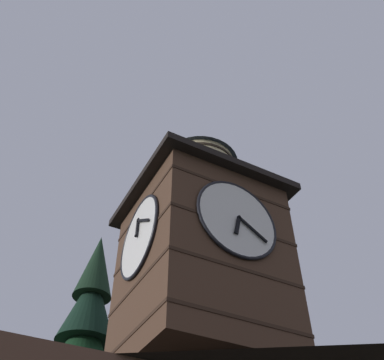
{
  "coord_description": "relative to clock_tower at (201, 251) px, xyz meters",
  "views": [
    {
      "loc": [
        5.55,
        9.71,
        2.02
      ],
      "look_at": [
        -0.41,
        -1.41,
        13.75
      ],
      "focal_mm": 42.89,
      "sensor_mm": 36.0,
      "label": 1
    }
  ],
  "objects": [
    {
      "name": "clock_tower",
      "position": [
        0.0,
        0.0,
        0.0
      ],
      "size": [
        4.87,
        4.87,
        9.31
      ],
      "color": "#4C3323",
      "rests_on": "building_main"
    }
  ]
}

